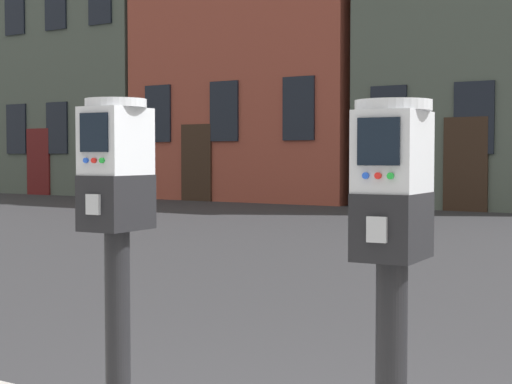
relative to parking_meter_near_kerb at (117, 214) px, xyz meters
name	(u,v)px	position (x,y,z in m)	size (l,w,h in m)	color
parking_meter_near_kerb	(117,214)	(0.00, 0.00, 0.00)	(0.23, 0.26, 1.30)	black
parking_meter_twin_adjacent	(392,239)	(1.05, 0.00, -0.03)	(0.23, 0.26, 1.26)	black
townhouse_orange_brick	(111,28)	(-17.51, 18.61, 4.70)	(7.48, 7.00, 11.47)	#4C564C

